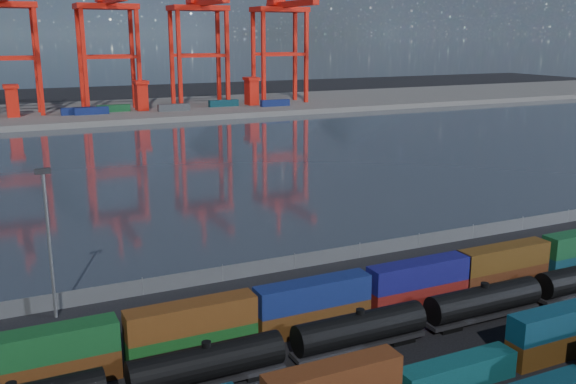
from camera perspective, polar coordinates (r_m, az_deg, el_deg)
name	(u,v)px	position (r m, az deg, el deg)	size (l,w,h in m)	color
ground	(427,365)	(63.27, 12.23, -14.82)	(700.00, 700.00, 0.00)	black
harbor_water	(151,165)	(155.27, -12.06, 2.40)	(700.00, 700.00, 0.00)	#2A323D
far_quay	(84,113)	(257.31, -17.72, 6.73)	(700.00, 70.00, 2.00)	#514F4C
container_row_mid	(470,361)	(60.53, 15.91, -14.22)	(127.82, 2.35, 5.00)	#100F4F
container_row_north	(422,286)	(74.57, 11.81, -8.22)	(141.25, 2.56, 5.45)	navy
tanker_string	(537,290)	(77.80, 21.25, -8.11)	(122.68, 3.05, 4.36)	black
waterfront_fence	(295,262)	(84.56, 0.59, -6.22)	(160.12, 0.12, 2.20)	#595B5E
yard_light_mast	(49,236)	(72.46, -20.50, -3.68)	(1.60, 0.40, 16.60)	slate
gantry_cranes	(57,19)	(248.31, -19.85, 14.28)	(197.14, 42.51, 57.57)	red
quay_containers	(57,112)	(241.40, -19.85, 6.68)	(172.58, 10.99, 2.60)	navy
straddle_carriers	(79,97)	(246.42, -18.07, 8.01)	(140.00, 7.00, 11.10)	red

